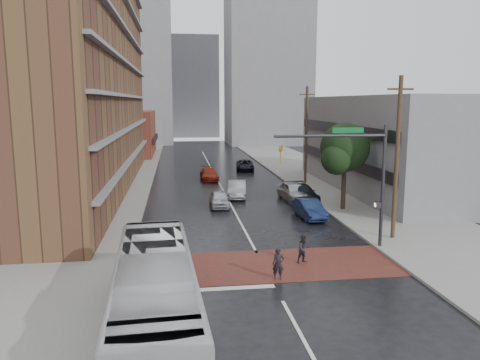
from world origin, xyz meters
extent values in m
plane|color=black|center=(0.00, 0.00, 0.00)|extent=(160.00, 160.00, 0.00)
cube|color=brown|center=(0.00, 0.50, 0.01)|extent=(14.00, 5.00, 0.02)
cube|color=gray|center=(-11.50, 25.00, 0.07)|extent=(9.00, 90.00, 0.15)
cube|color=gray|center=(11.50, 25.00, 0.07)|extent=(9.00, 90.00, 0.15)
cube|color=brown|center=(-14.00, 24.00, 14.00)|extent=(10.00, 44.00, 28.00)
cube|color=brown|center=(-12.00, 54.00, 3.50)|extent=(8.00, 16.00, 7.00)
cube|color=gray|center=(16.50, 20.00, 4.50)|extent=(11.00, 26.00, 9.00)
cube|color=gray|center=(-14.00, 78.00, 16.00)|extent=(18.00, 16.00, 32.00)
cube|color=gray|center=(14.00, 72.00, 18.00)|extent=(16.00, 14.00, 36.00)
cube|color=gray|center=(0.00, 95.00, 12.00)|extent=(12.00, 10.00, 24.00)
cylinder|color=#332319|center=(8.50, 12.00, 2.00)|extent=(0.36, 0.36, 4.00)
sphere|color=black|center=(8.50, 12.00, 5.00)|extent=(3.80, 3.80, 3.80)
sphere|color=black|center=(7.60, 11.20, 4.20)|extent=(2.40, 2.40, 2.40)
sphere|color=black|center=(9.30, 12.80, 4.40)|extent=(2.60, 2.60, 2.60)
cylinder|color=#2D2D33|center=(7.30, 2.50, 3.60)|extent=(0.20, 0.20, 7.20)
cylinder|color=#2D2D33|center=(4.10, 2.50, 6.60)|extent=(6.40, 0.16, 0.16)
imported|color=gold|center=(1.30, 2.50, 5.60)|extent=(0.20, 0.16, 1.00)
cube|color=#0C5926|center=(5.10, 2.50, 6.90)|extent=(1.80, 0.05, 0.30)
cube|color=#2D2D33|center=(7.05, 2.50, 2.60)|extent=(0.30, 0.30, 0.35)
cylinder|color=#473321|center=(8.80, 4.00, 5.00)|extent=(0.26, 0.26, 10.00)
cube|color=#473321|center=(8.80, 4.00, 9.20)|extent=(1.60, 0.12, 0.12)
cylinder|color=#473321|center=(8.80, 24.00, 5.00)|extent=(0.26, 0.26, 10.00)
cube|color=#473321|center=(8.80, 24.00, 9.20)|extent=(1.60, 0.12, 0.12)
imported|color=silver|center=(-5.23, -6.88, 1.64)|extent=(3.33, 11.87, 3.27)
imported|color=black|center=(0.34, -1.50, 0.78)|extent=(0.61, 0.45, 1.55)
imported|color=#272227|center=(2.20, 0.64, 0.77)|extent=(0.88, 0.77, 1.54)
imported|color=#B4B7BD|center=(-1.02, 14.73, 0.65)|extent=(1.60, 3.84, 1.30)
imported|color=#A3A5AB|center=(0.91, 18.22, 0.74)|extent=(2.22, 4.68, 1.48)
imported|color=maroon|center=(-0.91, 28.03, 0.65)|extent=(1.93, 4.53, 1.30)
imported|color=black|center=(4.07, 34.79, 0.65)|extent=(2.71, 4.91, 1.30)
imported|color=#142247|center=(5.20, 10.00, 0.69)|extent=(1.73, 4.27, 1.38)
imported|color=black|center=(6.30, 16.00, 0.70)|extent=(2.26, 4.96, 1.41)
imported|color=#B7BABF|center=(5.60, 16.24, 0.82)|extent=(2.33, 4.94, 1.63)
camera|label=1|loc=(-4.37, -22.50, 8.46)|focal=35.00mm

